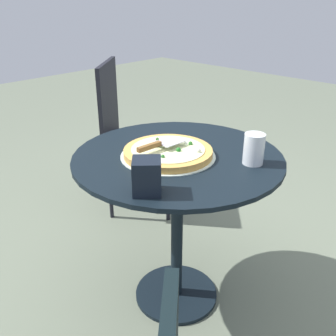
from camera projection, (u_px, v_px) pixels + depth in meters
name	position (u px, v px, depth m)	size (l,w,h in m)	color
ground_plane	(176.00, 294.00, 1.83)	(10.00, 10.00, 0.00)	slate
patio_table	(177.00, 189.00, 1.59)	(0.84, 0.84, 0.73)	black
pizza_on_tray	(168.00, 152.00, 1.51)	(0.38, 0.38, 0.05)	silver
pizza_server	(159.00, 144.00, 1.48)	(0.09, 0.21, 0.02)	silver
drinking_cup	(254.00, 149.00, 1.43)	(0.08, 0.08, 0.12)	silver
napkin_dispenser	(147.00, 176.00, 1.22)	(0.09, 0.09, 0.12)	black
patio_chair_far	(128.00, 128.00, 2.39)	(0.59, 0.59, 0.94)	black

